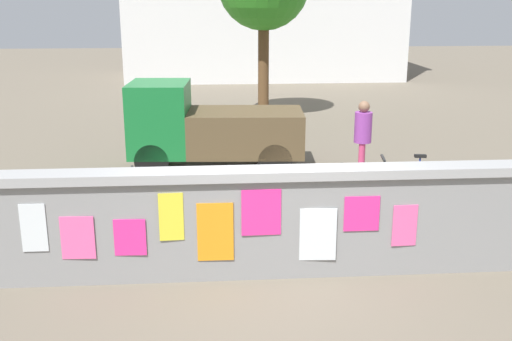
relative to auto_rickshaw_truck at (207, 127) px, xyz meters
The scene contains 7 objects.
ground 2.98m from the auto_rickshaw_truck, 73.37° to the left, with size 60.00×60.00×0.00m, color #6B6051.
poster_wall 5.34m from the auto_rickshaw_truck, 81.28° to the right, with size 7.16×0.42×1.46m.
auto_rickshaw_truck is the anchor object (origin of this frame).
motorcycle 3.64m from the auto_rickshaw_truck, 119.74° to the right, with size 1.90×0.56×0.87m.
bicycle_near 3.80m from the auto_rickshaw_truck, 61.18° to the right, with size 1.69×0.47×0.95m.
bicycle_far 4.50m from the auto_rickshaw_truck, 38.54° to the right, with size 1.70×0.44×0.95m.
person_walking 3.26m from the auto_rickshaw_truck, 21.18° to the right, with size 0.43×0.43×1.62m.
Camera 1 is at (-0.74, -7.36, 3.55)m, focal length 42.72 mm.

